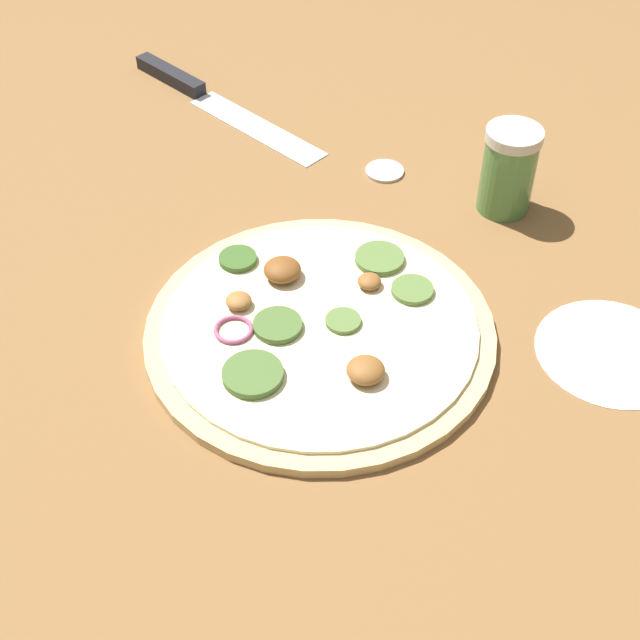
{
  "coord_description": "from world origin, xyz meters",
  "views": [
    {
      "loc": [
        -0.6,
        0.07,
        0.61
      ],
      "look_at": [
        0.0,
        0.0,
        0.02
      ],
      "focal_mm": 50.0,
      "sensor_mm": 36.0,
      "label": 1
    }
  ],
  "objects_px": {
    "pizza": "(319,328)",
    "loose_cap": "(385,170)",
    "spice_jar": "(508,170)",
    "knife": "(197,91)"
  },
  "relations": [
    {
      "from": "loose_cap",
      "to": "spice_jar",
      "type": "bearing_deg",
      "value": -124.18
    },
    {
      "from": "spice_jar",
      "to": "loose_cap",
      "type": "distance_m",
      "value": 0.15
    },
    {
      "from": "pizza",
      "to": "loose_cap",
      "type": "relative_size",
      "value": 7.39
    },
    {
      "from": "knife",
      "to": "spice_jar",
      "type": "height_order",
      "value": "spice_jar"
    },
    {
      "from": "pizza",
      "to": "knife",
      "type": "relative_size",
      "value": 1.22
    },
    {
      "from": "spice_jar",
      "to": "knife",
      "type": "bearing_deg",
      "value": 50.22
    },
    {
      "from": "pizza",
      "to": "spice_jar",
      "type": "bearing_deg",
      "value": -51.99
    },
    {
      "from": "pizza",
      "to": "spice_jar",
      "type": "distance_m",
      "value": 0.29
    },
    {
      "from": "loose_cap",
      "to": "knife",
      "type": "bearing_deg",
      "value": 47.47
    },
    {
      "from": "pizza",
      "to": "knife",
      "type": "distance_m",
      "value": 0.47
    }
  ]
}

